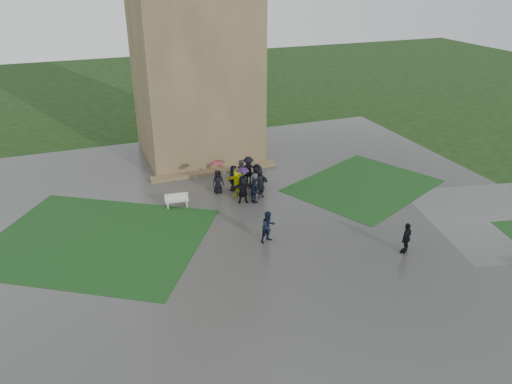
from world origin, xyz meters
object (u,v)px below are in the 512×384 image
object	(u,v)px
bench	(177,200)
pedestrian_mid	(268,227)
tower	(193,31)
pedestrian_near	(406,238)

from	to	relation	value
bench	pedestrian_mid	distance (m)	6.79
tower	pedestrian_near	xyz separation A→B (m)	(6.02, -17.86, -8.15)
bench	pedestrian_near	distance (m)	13.36
bench	pedestrian_mid	xyz separation A→B (m)	(3.59, -5.75, 0.45)
tower	pedestrian_mid	bearing A→B (deg)	-90.16
tower	pedestrian_near	bearing A→B (deg)	-71.37
bench	pedestrian_mid	bearing A→B (deg)	-51.43
tower	pedestrian_mid	xyz separation A→B (m)	(-0.04, -14.38, -8.12)
pedestrian_near	tower	bearing A→B (deg)	-101.96
bench	pedestrian_near	size ratio (longest dim) A/B	0.87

